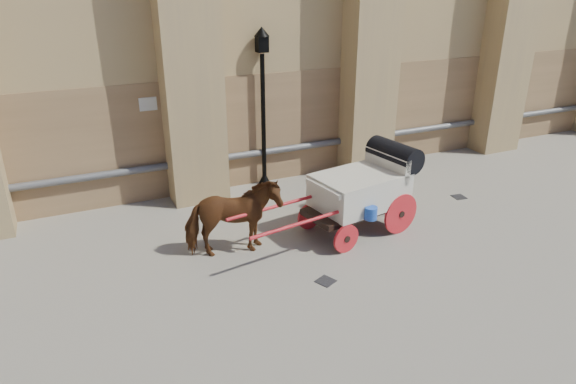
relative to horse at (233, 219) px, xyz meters
name	(u,v)px	position (x,y,z in m)	size (l,w,h in m)	color
ground	(292,253)	(1.11, -0.47, -0.81)	(90.00, 90.00, 0.00)	gray
horse	(233,219)	(0.00, 0.00, 0.00)	(0.88, 1.92, 1.62)	brown
carriage	(365,186)	(3.07, -0.09, 0.22)	(4.49, 1.86, 1.91)	black
street_lamp	(263,104)	(2.02, 3.33, 1.43)	(0.39, 0.39, 4.19)	black
drain_grate_near	(326,281)	(1.24, -1.72, -0.81)	(0.32, 0.32, 0.01)	black
drain_grate_far	(459,197)	(6.31, 0.37, -0.81)	(0.32, 0.32, 0.01)	black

